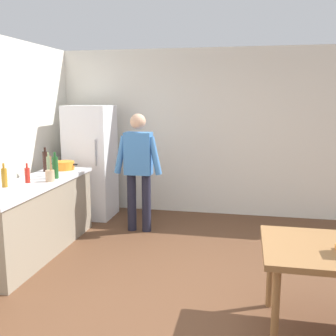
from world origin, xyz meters
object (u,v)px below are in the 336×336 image
(bottle_vinegar_tall, at_px, (49,166))
(bottle_wine_green, at_px, (55,167))
(utensil_jar, at_px, (50,175))
(bottle_sauce_red, at_px, (27,175))
(person, at_px, (138,165))
(refrigerator, at_px, (91,162))
(bottle_wine_dark, at_px, (45,161))
(bottle_oil_amber, at_px, (4,177))
(cooking_pot, at_px, (64,165))

(bottle_vinegar_tall, relative_size, bottle_wine_green, 0.94)
(utensil_jar, bearing_deg, bottle_wine_green, 97.43)
(bottle_sauce_red, bearing_deg, person, 44.36)
(refrigerator, xyz_separation_m, bottle_wine_dark, (-0.30, -0.90, 0.15))
(utensil_jar, distance_m, bottle_oil_amber, 0.53)
(person, distance_m, bottle_wine_green, 1.17)
(refrigerator, distance_m, utensil_jar, 1.51)
(bottle_wine_dark, xyz_separation_m, bottle_wine_green, (0.36, -0.41, 0.00))
(utensil_jar, height_order, bottle_wine_dark, bottle_wine_dark)
(refrigerator, bearing_deg, bottle_vinegar_tall, -94.36)
(utensil_jar, bearing_deg, bottle_wine_dark, 122.65)
(utensil_jar, relative_size, bottle_oil_amber, 1.14)
(refrigerator, relative_size, utensil_jar, 5.62)
(cooking_pot, relative_size, bottle_oil_amber, 1.43)
(person, bearing_deg, cooking_pot, -170.91)
(person, xyz_separation_m, bottle_sauce_red, (-1.09, -1.07, 0.02))
(bottle_sauce_red, bearing_deg, bottle_wine_green, 55.91)
(person, relative_size, utensil_jar, 5.31)
(bottle_wine_green, bearing_deg, utensil_jar, -82.57)
(cooking_pot, relative_size, bottle_wine_dark, 1.18)
(bottle_sauce_red, bearing_deg, bottle_wine_dark, 101.89)
(cooking_pot, bearing_deg, person, 9.09)
(bottle_sauce_red, bearing_deg, bottle_vinegar_tall, 82.88)
(bottle_wine_dark, distance_m, bottle_vinegar_tall, 0.36)
(bottle_wine_dark, xyz_separation_m, bottle_vinegar_tall, (0.21, -0.29, -0.01))
(cooking_pot, relative_size, utensil_jar, 1.25)
(bottle_oil_amber, bearing_deg, bottle_wine_green, 59.32)
(person, bearing_deg, utensil_jar, -132.20)
(utensil_jar, bearing_deg, bottle_vinegar_tall, 120.11)
(cooking_pot, xyz_separation_m, bottle_wine_green, (0.17, -0.59, 0.09))
(bottle_sauce_red, relative_size, bottle_wine_green, 0.71)
(refrigerator, relative_size, bottle_wine_green, 5.29)
(refrigerator, bearing_deg, bottle_sauce_red, -95.09)
(refrigerator, distance_m, bottle_wine_green, 1.32)
(bottle_oil_amber, xyz_separation_m, bottle_wine_green, (0.34, 0.57, 0.03))
(person, relative_size, bottle_oil_amber, 6.07)
(refrigerator, height_order, bottle_wine_green, refrigerator)
(refrigerator, distance_m, cooking_pot, 0.73)
(bottle_wine_dark, bearing_deg, person, 15.59)
(bottle_oil_amber, height_order, bottle_wine_green, bottle_wine_green)
(refrigerator, bearing_deg, cooking_pot, -98.23)
(bottle_wine_dark, relative_size, bottle_wine_green, 1.00)
(utensil_jar, xyz_separation_m, bottle_wine_green, (-0.02, 0.19, 0.07))
(bottle_sauce_red, bearing_deg, cooking_pot, 87.44)
(utensil_jar, height_order, bottle_oil_amber, utensil_jar)
(bottle_oil_amber, distance_m, bottle_vinegar_tall, 0.72)
(refrigerator, distance_m, bottle_sauce_red, 1.63)
(cooking_pot, bearing_deg, bottle_wine_dark, -137.06)
(cooking_pot, xyz_separation_m, bottle_oil_amber, (-0.17, -1.17, 0.06))
(bottle_sauce_red, relative_size, bottle_wine_dark, 0.71)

